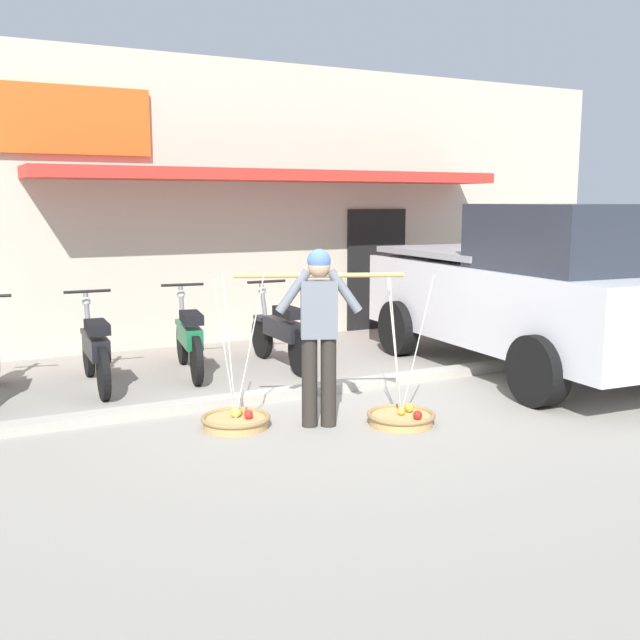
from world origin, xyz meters
TOP-DOWN VIEW (x-y plane):
  - ground_plane at (0.00, 0.00)m, footprint 90.00×90.00m
  - sidewalk_curb at (0.00, 0.70)m, footprint 20.00×0.24m
  - fruit_vendor at (-0.26, -0.40)m, footprint 1.47×0.68m
  - fruit_basket_left_side at (0.47, -0.72)m, footprint 0.66×0.66m
  - fruit_basket_right_side at (-0.99, -0.07)m, footprint 0.66×0.66m
  - motorcycle_second_in_row at (-1.85, 2.11)m, footprint 0.54×1.82m
  - motorcycle_third_in_row at (-0.68, 2.28)m, footprint 0.54×1.81m
  - motorcycle_end_of_row at (0.50, 2.13)m, footprint 0.54×1.82m
  - parked_truck at (3.13, 0.43)m, footprint 2.40×4.82m
  - storefront_building at (1.22, 6.63)m, footprint 13.00×6.00m

SIDE VIEW (x-z plane):
  - ground_plane at x=0.00m, z-range 0.00..0.00m
  - sidewalk_curb at x=0.00m, z-range 0.00..0.10m
  - fruit_basket_left_side at x=0.47m, z-range -0.65..0.80m
  - fruit_basket_right_side at x=-0.99m, z-range -0.65..0.80m
  - motorcycle_second_in_row at x=-1.85m, z-range -0.09..1.00m
  - motorcycle_third_in_row at x=-0.68m, z-range -0.09..1.00m
  - motorcycle_end_of_row at x=0.50m, z-range -0.09..1.00m
  - fruit_vendor at x=-0.26m, z-range 0.13..1.82m
  - parked_truck at x=3.13m, z-range -0.02..2.08m
  - storefront_building at x=1.22m, z-range 0.00..4.20m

